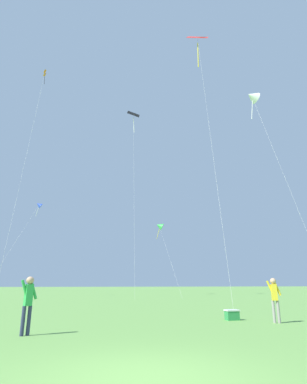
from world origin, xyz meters
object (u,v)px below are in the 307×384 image
kite_blue_delta (39,205)px  picnic_cooler (232,315)px  kite_black_large (134,121)px  kite_white_distant (252,97)px  person_far_back (274,296)px  kite_orange_box (44,79)px  kite_red_high (198,46)px  person_foreground_watcher (28,299)px  kite_green_small (159,226)px

kite_blue_delta → picnic_cooler: bearing=-69.7°
kite_black_large → kite_blue_delta: 18.73m
kite_white_distant → person_far_back: 25.07m
kite_blue_delta → person_far_back: (13.10, -33.51, -11.10)m
kite_orange_box → picnic_cooler: size_ratio=47.07×
kite_orange_box → kite_blue_delta: size_ratio=2.22×
kite_white_distant → kite_red_high: size_ratio=0.72×
kite_blue_delta → person_foreground_watcher: size_ratio=7.25×
kite_white_distant → person_far_back: size_ratio=11.98×
kite_orange_box → kite_red_high: kite_red_high is taller
kite_black_large → person_foreground_watcher: kite_black_large is taller
picnic_cooler → kite_white_distant: bearing=49.5°
person_foreground_watcher → picnic_cooler: person_foreground_watcher is taller
kite_orange_box → kite_blue_delta: bearing=89.4°
kite_orange_box → kite_black_large: bearing=25.2°
kite_black_large → kite_blue_delta: size_ratio=2.18×
kite_green_small → picnic_cooler: kite_green_small is taller
kite_blue_delta → kite_white_distant: bearing=-42.6°
kite_green_small → kite_black_large: bearing=-136.8°
kite_orange_box → person_far_back: kite_orange_box is taller
kite_blue_delta → person_far_back: kite_blue_delta is taller
kite_white_distant → kite_blue_delta: (-22.01, 20.21, -8.19)m
kite_orange_box → kite_white_distant: bearing=-27.5°
picnic_cooler → kite_green_small: bearing=79.6°
kite_white_distant → person_foreground_watcher: (-18.40, -14.22, -19.29)m
picnic_cooler → kite_red_high: bearing=69.5°
kite_green_small → picnic_cooler: (-6.35, -34.54, -10.21)m
kite_red_high → person_foreground_watcher: size_ratio=16.65×
person_far_back → kite_blue_delta: bearing=111.3°
person_foreground_watcher → person_far_back: 9.53m
kite_black_large → kite_red_high: kite_red_high is taller
kite_orange_box → picnic_cooler: bearing=-62.9°
kite_white_distant → kite_red_high: 8.57m
kite_red_high → kite_blue_delta: kite_red_high is taller
kite_red_high → picnic_cooler: (-5.05, -13.50, -26.81)m
kite_black_large → kite_red_high: size_ratio=0.95×
kite_red_high → picnic_cooler: kite_red_high is taller
kite_black_large → person_far_back: size_ratio=15.73×
person_far_back → kite_orange_box: bearing=118.0°
kite_blue_delta → person_far_back: 37.65m
kite_red_high → kite_blue_delta: size_ratio=2.30×
kite_white_distant → kite_red_high: bearing=162.1°
kite_red_high → person_foreground_watcher: (-13.31, -15.86, -25.98)m
kite_green_small → kite_blue_delta: size_ratio=1.00×
kite_orange_box → person_far_back: (13.19, -24.81, -25.49)m
kite_orange_box → person_far_back: 37.94m
kite_orange_box → kite_red_high: (17.01, -9.86, 0.48)m
kite_black_large → kite_green_small: bearing=43.2°
kite_white_distant → person_foreground_watcher: size_ratio=12.05×
kite_orange_box → person_foreground_watcher: (3.70, -25.72, -25.50)m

